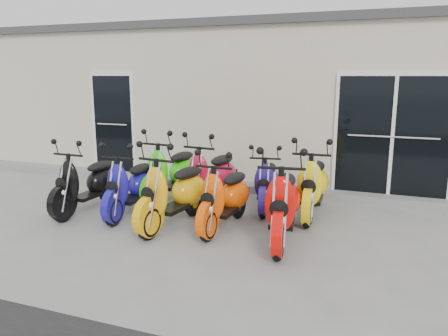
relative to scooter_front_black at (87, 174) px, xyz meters
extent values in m
plane|color=gray|center=(2.15, 0.21, -0.64)|extent=(80.00, 80.00, 0.00)
cube|color=beige|center=(2.15, 5.41, 0.96)|extent=(14.00, 6.00, 3.20)
cube|color=#3F3F42|center=(2.15, 5.41, 2.64)|extent=(14.20, 6.20, 0.16)
cube|color=gray|center=(2.15, 2.23, -0.57)|extent=(14.00, 0.40, 0.15)
cube|color=black|center=(-1.05, 2.38, 0.62)|extent=(1.07, 0.08, 2.22)
cube|color=black|center=(4.75, 2.38, 0.62)|extent=(2.02, 0.08, 2.22)
camera|label=1|loc=(4.62, -5.85, 1.62)|focal=35.00mm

